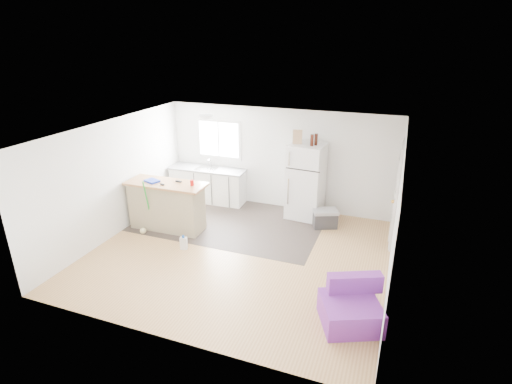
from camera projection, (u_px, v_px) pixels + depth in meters
room at (238, 196)px, 7.29m from camera, size 5.51×5.01×2.41m
vinyl_zone at (231, 221)px, 9.05m from camera, size 4.05×2.50×0.00m
window at (219, 139)px, 9.83m from camera, size 1.18×0.06×0.98m
interior_door at (397, 195)px, 7.82m from camera, size 0.11×0.92×2.10m
ceiling_fixture at (206, 117)px, 8.30m from camera, size 0.30×0.30×0.07m
kitchen_cabinets at (208, 184)px, 10.05m from camera, size 1.95×0.67×1.13m
peninsula at (167, 205)px, 8.56m from camera, size 1.73×0.70×1.06m
refrigerator at (306, 181)px, 9.01m from camera, size 0.82×0.78×1.72m
cooler at (325, 218)px, 8.74m from camera, size 0.63×0.54×0.40m
purple_seat at (351, 308)px, 5.80m from camera, size 1.05×1.05×0.67m
cleaner_jug at (184, 243)px, 7.84m from camera, size 0.16×0.13×0.30m
mop at (145, 223)px, 8.45m from camera, size 0.24×0.34×1.21m
red_cup at (192, 183)px, 8.19m from camera, size 0.09×0.09×0.12m
blue_tray at (152, 181)px, 8.41m from camera, size 0.36×0.31×0.04m
tool_a at (179, 181)px, 8.40m from camera, size 0.15×0.07×0.03m
tool_b at (162, 184)px, 8.23m from camera, size 0.11×0.07×0.03m
cardboard_box at (298, 137)px, 8.69m from camera, size 0.21×0.13×0.30m
bottle_left at (312, 140)px, 8.52m from camera, size 0.09×0.09×0.25m
bottle_right at (316, 139)px, 8.58m from camera, size 0.09×0.09×0.25m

